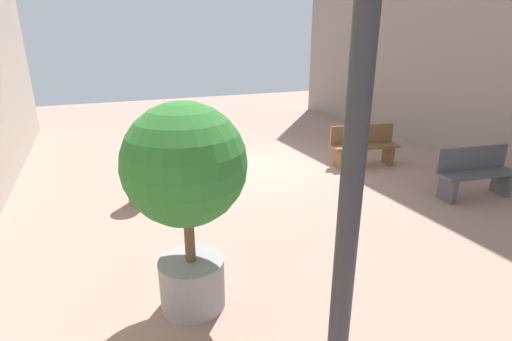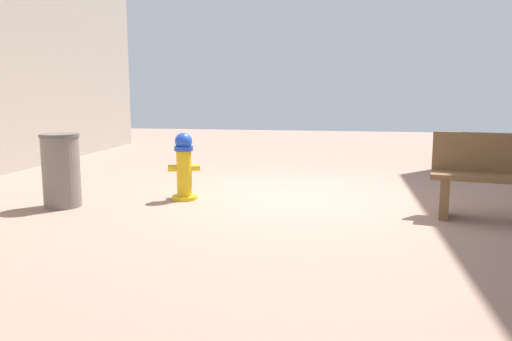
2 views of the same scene
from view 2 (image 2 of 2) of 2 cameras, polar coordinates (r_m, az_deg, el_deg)
ground_plane at (r=6.84m, az=4.77°, el=-3.00°), size 23.40×23.40×0.00m
fire_hydrant at (r=6.67m, az=-8.08°, el=0.48°), size 0.42×0.40×0.88m
bench_near at (r=6.15m, az=26.46°, el=-0.59°), size 1.64×0.73×0.95m
trash_bin at (r=6.62m, az=-21.04°, el=0.02°), size 0.47×0.47×0.90m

